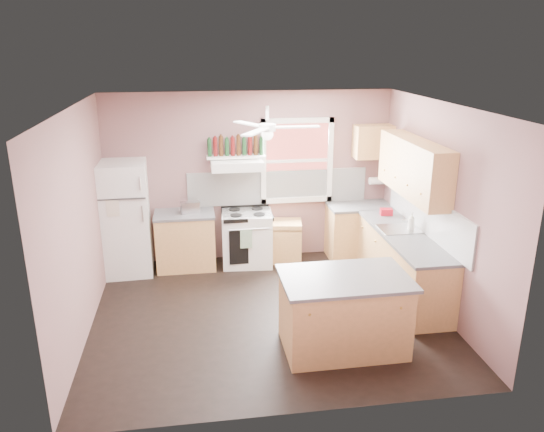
{
  "coord_description": "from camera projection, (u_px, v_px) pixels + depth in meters",
  "views": [
    {
      "loc": [
        -0.87,
        -6.17,
        3.42
      ],
      "look_at": [
        0.1,
        0.3,
        1.25
      ],
      "focal_mm": 35.0,
      "sensor_mm": 36.0,
      "label": 1
    }
  ],
  "objects": [
    {
      "name": "sink",
      "position": [
        399.0,
        229.0,
        7.45
      ],
      "size": [
        0.55,
        0.45,
        0.03
      ],
      "primitive_type": "cube",
      "color": "silver",
      "rests_on": "counter_right"
    },
    {
      "name": "faucet",
      "position": [
        410.0,
        224.0,
        7.45
      ],
      "size": [
        0.03,
        0.03,
        0.14
      ],
      "primitive_type": "cylinder",
      "color": "silver",
      "rests_on": "sink"
    },
    {
      "name": "upper_cabinet_corner",
      "position": [
        373.0,
        142.0,
        8.39
      ],
      "size": [
        0.6,
        0.33,
        0.52
      ],
      "primitive_type": "cube",
      "color": "#B5884B",
      "rests_on": "wall_back"
    },
    {
      "name": "refrigerator",
      "position": [
        125.0,
        219.0,
        7.99
      ],
      "size": [
        0.77,
        0.75,
        1.74
      ],
      "primitive_type": "cube",
      "rotation": [
        0.0,
        0.0,
        0.05
      ],
      "color": "white",
      "rests_on": "floor"
    },
    {
      "name": "wall_back",
      "position": [
        250.0,
        177.0,
        8.47
      ],
      "size": [
        4.5,
        0.05,
        2.7
      ],
      "primitive_type": "cube",
      "color": "#7C5756",
      "rests_on": "ground"
    },
    {
      "name": "soap_bottle",
      "position": [
        411.0,
        222.0,
        7.37
      ],
      "size": [
        0.14,
        0.14,
        0.25
      ],
      "primitive_type": "imported",
      "rotation": [
        0.0,
        0.0,
        2.4
      ],
      "color": "silver",
      "rests_on": "counter_right"
    },
    {
      "name": "island_top",
      "position": [
        345.0,
        278.0,
        5.95
      ],
      "size": [
        1.46,
        0.96,
        0.04
      ],
      "primitive_type": "cube",
      "rotation": [
        0.0,
        0.0,
        0.01
      ],
      "color": "#4E4E51",
      "rests_on": "island"
    },
    {
      "name": "floor",
      "position": [
        268.0,
        313.0,
        6.99
      ],
      "size": [
        4.5,
        4.5,
        0.0
      ],
      "primitive_type": "plane",
      "color": "black",
      "rests_on": "ground"
    },
    {
      "name": "wall_right",
      "position": [
        441.0,
        208.0,
        6.89
      ],
      "size": [
        0.05,
        4.0,
        2.7
      ],
      "primitive_type": "cube",
      "color": "#7C5756",
      "rests_on": "ground"
    },
    {
      "name": "toaster",
      "position": [
        190.0,
        207.0,
        8.13
      ],
      "size": [
        0.3,
        0.19,
        0.18
      ],
      "primitive_type": "cube",
      "rotation": [
        0.0,
        0.0,
        0.13
      ],
      "color": "silver",
      "rests_on": "counter_left"
    },
    {
      "name": "backsplash_right",
      "position": [
        427.0,
        214.0,
        7.22
      ],
      "size": [
        0.03,
        2.6,
        0.55
      ],
      "primitive_type": "cube",
      "color": "white",
      "rests_on": "wall_right"
    },
    {
      "name": "ceiling_fan_hub",
      "position": [
        267.0,
        127.0,
        6.22
      ],
      "size": [
        0.2,
        0.2,
        0.08
      ],
      "primitive_type": "cylinder",
      "color": "white",
      "rests_on": "ceiling"
    },
    {
      "name": "base_cabinet_left",
      "position": [
        186.0,
        241.0,
        8.3
      ],
      "size": [
        0.9,
        0.6,
        0.86
      ],
      "primitive_type": "cube",
      "color": "#B5884B",
      "rests_on": "floor"
    },
    {
      "name": "cart",
      "position": [
        281.0,
        241.0,
        8.6
      ],
      "size": [
        0.72,
        0.54,
        0.66
      ],
      "primitive_type": "cube",
      "rotation": [
        0.0,
        0.0,
        -0.15
      ],
      "color": "#B5884B",
      "rests_on": "floor"
    },
    {
      "name": "counter_left",
      "position": [
        184.0,
        214.0,
        8.16
      ],
      "size": [
        0.92,
        0.62,
        0.04
      ],
      "primitive_type": "cube",
      "color": "#4E4E51",
      "rests_on": "base_cabinet_left"
    },
    {
      "name": "wine_bottles",
      "position": [
        236.0,
        146.0,
        8.12
      ],
      "size": [
        0.86,
        0.06,
        0.31
      ],
      "color": "#143819",
      "rests_on": "bottle_shelf"
    },
    {
      "name": "window_frame",
      "position": [
        297.0,
        161.0,
        8.43
      ],
      "size": [
        1.16,
        0.07,
        1.36
      ],
      "primitive_type": "cube",
      "color": "white",
      "rests_on": "wall_back"
    },
    {
      "name": "base_cabinet_right",
      "position": [
        403.0,
        265.0,
        7.41
      ],
      "size": [
        0.6,
        2.2,
        0.86
      ],
      "primitive_type": "cube",
      "color": "#B5884B",
      "rests_on": "floor"
    },
    {
      "name": "range_hood",
      "position": [
        237.0,
        165.0,
        8.09
      ],
      "size": [
        0.78,
        0.5,
        0.14
      ],
      "primitive_type": "cube",
      "color": "white",
      "rests_on": "wall_back"
    },
    {
      "name": "stove",
      "position": [
        247.0,
        238.0,
        8.44
      ],
      "size": [
        0.82,
        0.7,
        0.86
      ],
      "primitive_type": "cube",
      "rotation": [
        0.0,
        0.0,
        -0.08
      ],
      "color": "white",
      "rests_on": "floor"
    },
    {
      "name": "island",
      "position": [
        344.0,
        314.0,
        6.1
      ],
      "size": [
        1.38,
        0.88,
        0.86
      ],
      "primitive_type": "cube",
      "rotation": [
        0.0,
        0.0,
        0.01
      ],
      "color": "#B5884B",
      "rests_on": "floor"
    },
    {
      "name": "counter_corner",
      "position": [
        360.0,
        206.0,
        8.56
      ],
      "size": [
        1.02,
        0.62,
        0.04
      ],
      "primitive_type": "cube",
      "color": "#4E4E51",
      "rests_on": "base_cabinet_corner"
    },
    {
      "name": "backsplash_back",
      "position": [
        278.0,
        187.0,
        8.55
      ],
      "size": [
        2.9,
        0.03,
        0.55
      ],
      "primitive_type": "cube",
      "color": "white",
      "rests_on": "wall_back"
    },
    {
      "name": "paper_towel",
      "position": [
        377.0,
        181.0,
        8.64
      ],
      "size": [
        0.26,
        0.12,
        0.12
      ],
      "primitive_type": "cylinder",
      "rotation": [
        0.0,
        1.57,
        0.0
      ],
      "color": "white",
      "rests_on": "wall_back"
    },
    {
      "name": "counter_right",
      "position": [
        404.0,
        235.0,
        7.27
      ],
      "size": [
        0.62,
        2.22,
        0.04
      ],
      "primitive_type": "cube",
      "color": "#4E4E51",
      "rests_on": "base_cabinet_right"
    },
    {
      "name": "base_cabinet_corner",
      "position": [
        359.0,
        232.0,
        8.7
      ],
      "size": [
        1.0,
        0.6,
        0.86
      ],
      "primitive_type": "cube",
      "color": "#B5884B",
      "rests_on": "floor"
    },
    {
      "name": "red_caddy",
      "position": [
        386.0,
        212.0,
        8.04
      ],
      "size": [
        0.19,
        0.14,
        0.1
      ],
      "primitive_type": "cube",
      "rotation": [
        0.0,
        0.0,
        -0.14
      ],
      "color": "#A90E1C",
      "rests_on": "counter_right"
    },
    {
      "name": "upper_cabinet_right",
      "position": [
        414.0,
        168.0,
        7.19
      ],
      "size": [
        0.33,
        1.8,
        0.76
      ],
      "primitive_type": "cube",
      "color": "#B5884B",
      "rests_on": "wall_right"
    },
    {
      "name": "ceiling",
      "position": [
        267.0,
        106.0,
        6.14
      ],
      "size": [
        4.5,
        4.5,
        0.0
      ],
      "primitive_type": "plane",
      "color": "white",
      "rests_on": "ground"
    },
    {
      "name": "bottle_shelf",
      "position": [
        236.0,
        157.0,
        8.17
      ],
      "size": [
        0.9,
        0.26,
        0.03
      ],
      "primitive_type": "cube",
      "color": "white",
      "rests_on": "range_hood"
    },
    {
      "name": "window_view",
      "position": [
        297.0,
        161.0,
        8.46
      ],
      "size": [
        1.0,
        0.02,
        1.2
      ],
      "primitive_type": "cube",
      "color": "maroon",
      "rests_on": "wall_back"
    },
    {
      "name": "wall_left",
      "position": [
        77.0,
        225.0,
        6.25
      ],
      "size": [
        0.05,
        4.0,
        2.7
      ],
      "primitive_type": "cube",
      "color": "#7C5756",
      "rests_on": "ground"
    }
  ]
}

